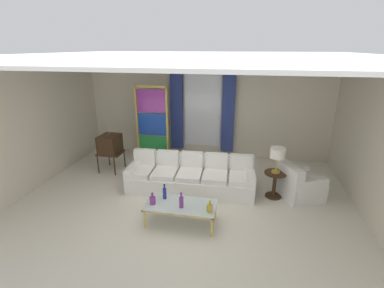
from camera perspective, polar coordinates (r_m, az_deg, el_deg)
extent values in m
plane|color=silver|center=(6.16, -1.76, -12.01)|extent=(16.00, 16.00, 0.00)
cube|color=beige|center=(8.45, 2.86, 7.64)|extent=(8.00, 0.12, 3.00)
cube|color=beige|center=(7.71, -28.38, 4.21)|extent=(0.12, 7.00, 3.00)
cube|color=beige|center=(6.45, 33.09, 0.81)|extent=(0.12, 7.00, 3.00)
cube|color=white|center=(6.05, -0.27, 17.58)|extent=(8.00, 7.60, 0.04)
cube|color=white|center=(8.37, 2.20, 7.90)|extent=(1.10, 0.02, 2.50)
cylinder|color=gold|center=(8.14, 2.23, 16.87)|extent=(2.00, 0.04, 0.04)
cube|color=navy|center=(8.43, -3.13, 7.96)|extent=(0.36, 0.12, 2.70)
cube|color=navy|center=(8.19, 7.46, 7.49)|extent=(0.36, 0.12, 2.70)
cube|color=navy|center=(8.12, 2.19, 15.88)|extent=(1.80, 0.10, 0.28)
cube|color=white|center=(6.58, -0.35, -7.93)|extent=(2.94, 1.03, 0.38)
cube|color=white|center=(6.82, 0.14, -5.03)|extent=(2.91, 0.33, 0.78)
cube|color=white|center=(6.49, 11.71, -7.90)|extent=(0.24, 0.86, 0.56)
cube|color=white|center=(6.87, -11.70, -6.31)|extent=(0.24, 0.86, 0.56)
cube|color=white|center=(6.36, 10.02, -6.74)|extent=(0.57, 0.76, 0.12)
cube|color=white|center=(6.56, 10.10, -3.80)|extent=(0.52, 0.16, 0.40)
cube|color=white|center=(6.37, 4.77, -6.47)|extent=(0.57, 0.76, 0.12)
cube|color=white|center=(6.57, 5.03, -3.54)|extent=(0.52, 0.16, 0.40)
cube|color=white|center=(6.43, -0.42, -6.15)|extent=(0.57, 0.76, 0.12)
cube|color=white|center=(6.63, 0.01, -3.26)|extent=(0.52, 0.16, 0.40)
cube|color=white|center=(6.54, -5.47, -5.79)|extent=(0.57, 0.76, 0.12)
cube|color=white|center=(6.73, -4.88, -2.96)|extent=(0.52, 0.16, 0.40)
cube|color=white|center=(6.69, -10.32, -5.40)|extent=(0.57, 0.76, 0.12)
cube|color=white|center=(6.88, -9.58, -2.65)|extent=(0.52, 0.16, 0.40)
cube|color=silver|center=(5.35, -2.27, -12.28)|extent=(1.32, 0.65, 0.02)
cube|color=gold|center=(5.61, -1.52, -10.87)|extent=(1.32, 0.04, 0.03)
cube|color=gold|center=(5.11, -3.09, -14.22)|extent=(1.32, 0.04, 0.03)
cube|color=gold|center=(5.53, -8.89, -11.64)|extent=(0.04, 0.65, 0.03)
cube|color=gold|center=(5.27, 4.73, -13.16)|extent=(0.04, 0.65, 0.03)
cylinder|color=gold|center=(5.85, -7.64, -11.88)|extent=(0.04, 0.04, 0.38)
cylinder|color=gold|center=(5.61, 4.83, -13.24)|extent=(0.04, 0.04, 0.38)
cylinder|color=gold|center=(5.40, -9.63, -14.90)|extent=(0.04, 0.04, 0.38)
cylinder|color=gold|center=(5.14, 4.04, -16.61)|extent=(0.04, 0.04, 0.38)
cylinder|color=gold|center=(5.11, 3.61, -12.96)|extent=(0.10, 0.10, 0.13)
cylinder|color=gold|center=(5.06, 3.63, -12.09)|extent=(0.04, 0.04, 0.05)
sphere|color=gold|center=(5.04, 3.64, -11.65)|extent=(0.05, 0.05, 0.05)
cylinder|color=navy|center=(5.49, -5.61, -10.01)|extent=(0.07, 0.07, 0.22)
cylinder|color=navy|center=(5.43, -5.66, -8.73)|extent=(0.03, 0.03, 0.06)
sphere|color=navy|center=(5.40, -5.67, -8.28)|extent=(0.04, 0.04, 0.04)
cylinder|color=#753384|center=(5.20, -2.20, -11.81)|extent=(0.08, 0.08, 0.21)
cylinder|color=#753384|center=(5.13, -2.22, -10.51)|extent=(0.04, 0.04, 0.06)
sphere|color=#753384|center=(5.11, -2.22, -10.03)|extent=(0.05, 0.05, 0.05)
cylinder|color=#753384|center=(5.37, -8.05, -11.33)|extent=(0.11, 0.11, 0.14)
cylinder|color=#753384|center=(5.33, -8.09, -10.46)|extent=(0.04, 0.04, 0.05)
sphere|color=#753384|center=(5.30, -8.12, -10.02)|extent=(0.05, 0.05, 0.05)
cube|color=#382314|center=(7.81, -16.25, -1.75)|extent=(0.62, 0.54, 0.03)
cylinder|color=#382314|center=(7.80, -18.62, -4.01)|extent=(0.04, 0.04, 0.50)
cylinder|color=#382314|center=(8.24, -16.59, -2.55)|extent=(0.04, 0.04, 0.50)
cylinder|color=#382314|center=(7.56, -15.53, -4.43)|extent=(0.04, 0.04, 0.50)
cylinder|color=#382314|center=(8.01, -13.62, -2.89)|extent=(0.04, 0.04, 0.50)
cube|color=#382314|center=(7.72, -16.43, 0.01)|extent=(0.50, 0.58, 0.48)
cube|color=black|center=(7.84, -17.93, 0.29)|extent=(0.03, 0.39, 0.30)
cylinder|color=gold|center=(7.83, -18.10, -1.20)|extent=(0.01, 0.04, 0.04)
cylinder|color=gold|center=(7.96, -17.50, -0.81)|extent=(0.01, 0.04, 0.04)
cylinder|color=silver|center=(7.60, -16.72, 3.00)|extent=(0.01, 0.13, 0.34)
cylinder|color=silver|center=(7.60, -16.72, 3.00)|extent=(0.01, 0.13, 0.34)
cube|color=white|center=(6.77, 21.25, -8.44)|extent=(1.07, 1.07, 0.40)
cube|color=white|center=(6.66, 21.51, -6.53)|extent=(0.92, 0.92, 0.10)
cube|color=white|center=(6.51, 19.14, -7.33)|extent=(0.53, 0.81, 0.80)
cube|color=white|center=(6.96, 19.85, -6.65)|extent=(0.74, 0.48, 0.58)
cube|color=white|center=(6.51, 22.95, -8.93)|extent=(0.74, 0.48, 0.58)
cube|color=gold|center=(8.23, -11.12, 4.13)|extent=(0.05, 0.05, 2.20)
cube|color=gold|center=(7.94, -5.08, 3.87)|extent=(0.05, 0.05, 2.20)
cube|color=gold|center=(7.87, -8.52, 11.55)|extent=(0.90, 0.05, 0.06)
cube|color=gold|center=(8.41, -7.82, -2.91)|extent=(0.90, 0.05, 0.10)
cube|color=#238E3D|center=(8.27, -7.94, -0.45)|extent=(0.82, 0.02, 0.64)
cube|color=#1E47B7|center=(8.07, -8.15, 4.01)|extent=(0.82, 0.02, 0.64)
cube|color=purple|center=(7.93, -8.38, 8.66)|extent=(0.82, 0.02, 0.64)
cylinder|color=beige|center=(8.09, -6.01, -3.90)|extent=(0.16, 0.16, 0.06)
ellipsoid|color=navy|center=(8.05, -6.04, -3.18)|extent=(0.18, 0.32, 0.20)
sphere|color=navy|center=(8.13, -5.78, -2.09)|extent=(0.09, 0.09, 0.09)
cone|color=gold|center=(8.19, -5.65, -1.94)|extent=(0.02, 0.04, 0.02)
cone|color=#256B43|center=(7.85, -6.45, -2.99)|extent=(0.44, 0.40, 0.50)
cylinder|color=#382314|center=(6.41, 16.69, -5.71)|extent=(0.48, 0.48, 0.03)
cylinder|color=#382314|center=(6.53, 16.44, -8.02)|extent=(0.08, 0.08, 0.55)
cylinder|color=#382314|center=(6.66, 16.22, -10.13)|extent=(0.36, 0.36, 0.03)
cylinder|color=#B29338|center=(6.39, 16.72, -5.43)|extent=(0.18, 0.18, 0.04)
cylinder|color=#B29338|center=(6.32, 16.89, -3.77)|extent=(0.03, 0.03, 0.36)
cylinder|color=white|center=(6.23, 17.10, -1.74)|extent=(0.32, 0.32, 0.22)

